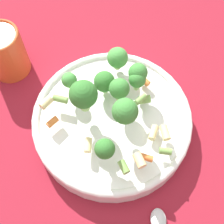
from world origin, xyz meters
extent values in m
plane|color=maroon|center=(0.00, 0.00, 0.00)|extent=(3.00, 3.00, 0.00)
cylinder|color=white|center=(0.00, 0.00, 0.02)|extent=(0.29, 0.29, 0.04)
torus|color=white|center=(0.00, 0.00, 0.04)|extent=(0.29, 0.29, 0.01)
cylinder|color=#8CB766|center=(-0.05, -0.01, 0.05)|extent=(0.01, 0.01, 0.01)
sphere|color=#33722D|center=(-0.05, -0.01, 0.07)|extent=(0.04, 0.04, 0.04)
cylinder|color=#8CB766|center=(-0.01, -0.05, 0.08)|extent=(0.02, 0.02, 0.02)
sphere|color=#33722D|center=(-0.01, -0.05, 0.11)|extent=(0.05, 0.05, 0.05)
cylinder|color=#8CB766|center=(0.08, -0.02, 0.07)|extent=(0.01, 0.01, 0.01)
sphere|color=#33722D|center=(0.08, -0.02, 0.09)|extent=(0.03, 0.03, 0.03)
cylinder|color=#8CB766|center=(-0.02, 0.01, 0.07)|extent=(0.01, 0.01, 0.02)
sphere|color=#3D8438|center=(-0.02, 0.01, 0.09)|extent=(0.04, 0.04, 0.04)
cylinder|color=#8CB766|center=(-0.10, 0.02, 0.05)|extent=(0.01, 0.01, 0.01)
sphere|color=#479342|center=(-0.10, 0.02, 0.08)|extent=(0.04, 0.04, 0.04)
cylinder|color=#8CB766|center=(0.03, 0.02, 0.08)|extent=(0.01, 0.01, 0.02)
sphere|color=#3D8438|center=(0.03, 0.02, 0.11)|extent=(0.04, 0.04, 0.04)
cylinder|color=#8CB766|center=(-0.04, 0.05, 0.07)|extent=(0.01, 0.01, 0.02)
sphere|color=#3D8438|center=(-0.04, 0.05, 0.09)|extent=(0.03, 0.03, 0.03)
cylinder|color=#8CB766|center=(-0.06, 0.05, 0.07)|extent=(0.01, 0.01, 0.02)
sphere|color=#3D8438|center=(-0.06, 0.05, 0.09)|extent=(0.03, 0.03, 0.03)
cylinder|color=#8CB766|center=(-0.06, -0.07, 0.06)|extent=(0.01, 0.01, 0.01)
sphere|color=#479342|center=(-0.06, -0.07, 0.08)|extent=(0.03, 0.03, 0.03)
cylinder|color=#729E4C|center=(0.10, 0.01, 0.07)|extent=(0.02, 0.02, 0.01)
cylinder|color=#729E4C|center=(-0.03, -0.09, 0.06)|extent=(0.02, 0.03, 0.01)
cylinder|color=#729E4C|center=(-0.01, 0.05, 0.08)|extent=(0.02, 0.02, 0.01)
cylinder|color=#729E4C|center=(-0.02, 0.06, 0.06)|extent=(0.02, 0.02, 0.01)
cylinder|color=beige|center=(0.10, 0.04, 0.08)|extent=(0.03, 0.02, 0.01)
cylinder|color=beige|center=(0.06, -0.04, 0.06)|extent=(0.02, 0.02, 0.01)
cylinder|color=beige|center=(0.05, 0.09, 0.06)|extent=(0.03, 0.02, 0.01)
cylinder|color=beige|center=(0.04, 0.07, 0.05)|extent=(0.03, 0.02, 0.01)
cylinder|color=beige|center=(-0.01, -0.11, 0.08)|extent=(0.03, 0.03, 0.01)
cylinder|color=#729E4C|center=(0.08, 0.08, 0.06)|extent=(0.01, 0.02, 0.01)
cylinder|color=orange|center=(0.09, 0.05, 0.07)|extent=(0.02, 0.03, 0.01)
cylinder|color=#729E4C|center=(-0.06, -0.07, 0.05)|extent=(0.01, 0.03, 0.01)
cylinder|color=orange|center=(0.01, -0.10, 0.06)|extent=(0.02, 0.02, 0.01)
cylinder|color=orange|center=(-0.06, 0.06, 0.05)|extent=(0.02, 0.02, 0.01)
cylinder|color=#CC4C23|center=(-0.15, -0.20, 0.05)|extent=(0.08, 0.08, 0.10)
ellipsoid|color=silver|center=(0.17, 0.07, 0.01)|extent=(0.04, 0.03, 0.01)
camera|label=1|loc=(0.25, -0.01, 0.53)|focal=50.00mm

